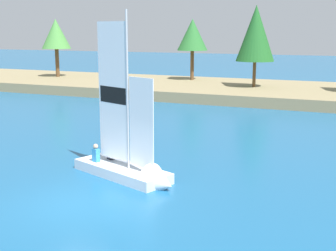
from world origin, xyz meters
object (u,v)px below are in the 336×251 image
(shoreline_tree_centre, at_px, (256,33))
(shoreline_tree_left, at_px, (56,34))
(shoreline_tree_midleft, at_px, (192,35))
(sailboat, at_px, (135,168))
(channel_buoy, at_px, (115,124))

(shoreline_tree_centre, bearing_deg, shoreline_tree_left, 177.49)
(shoreline_tree_midleft, distance_m, sailboat, 29.24)
(shoreline_tree_left, height_order, sailboat, shoreline_tree_left)
(shoreline_tree_left, bearing_deg, sailboat, -48.89)
(shoreline_tree_midleft, height_order, shoreline_tree_centre, shoreline_tree_centre)
(channel_buoy, bearing_deg, sailboat, -55.81)
(sailboat, bearing_deg, channel_buoy, 145.05)
(shoreline_tree_centre, bearing_deg, sailboat, -87.61)
(shoreline_tree_midleft, relative_size, sailboat, 0.87)
(shoreline_tree_midleft, bearing_deg, channel_buoy, -82.60)
(shoreline_tree_left, distance_m, channel_buoy, 24.55)
(sailboat, bearing_deg, shoreline_tree_midleft, 126.82)
(shoreline_tree_left, height_order, shoreline_tree_midleft, shoreline_tree_left)
(shoreline_tree_centre, height_order, sailboat, shoreline_tree_centre)
(channel_buoy, bearing_deg, shoreline_tree_left, 133.84)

